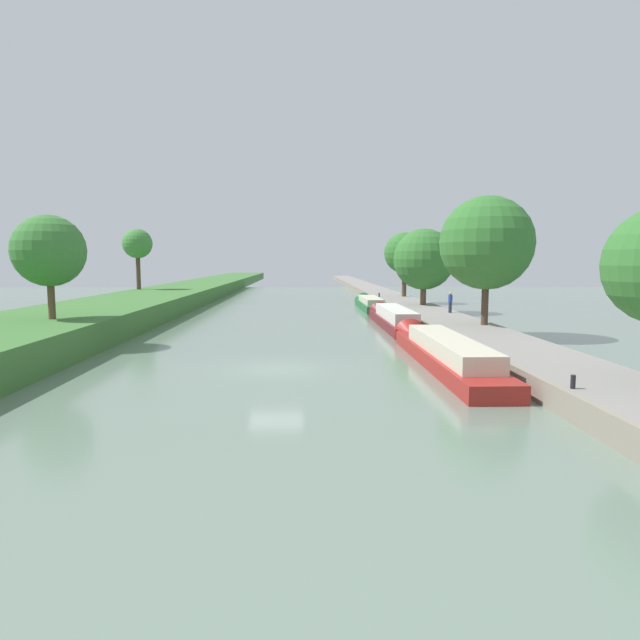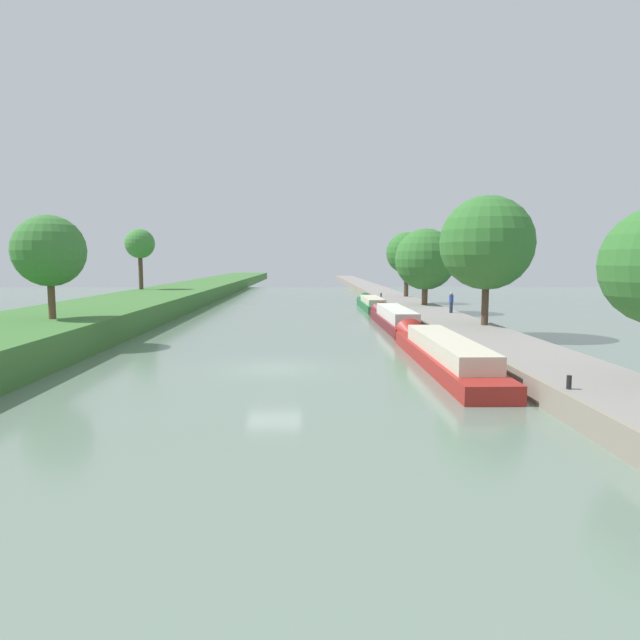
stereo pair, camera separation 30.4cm
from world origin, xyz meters
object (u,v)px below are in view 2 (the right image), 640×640
object	(u,v)px
narrowboat_green	(371,303)
mooring_bollard_far	(381,295)
narrowboat_maroon	(393,318)
person_walking	(451,302)
narrowboat_red	(439,351)
mooring_bollard_near	(569,382)

from	to	relation	value
narrowboat_green	mooring_bollard_far	bearing A→B (deg)	72.51
narrowboat_maroon	person_walking	size ratio (longest dim) A/B	9.07
narrowboat_maroon	narrowboat_green	world-z (taller)	narrowboat_maroon
narrowboat_green	narrowboat_red	bearing A→B (deg)	-90.38
mooring_bollard_far	narrowboat_green	bearing A→B (deg)	-107.49
mooring_bollard_near	mooring_bollard_far	bearing A→B (deg)	90.00
narrowboat_maroon	mooring_bollard_far	size ratio (longest dim) A/B	33.48
narrowboat_green	mooring_bollard_near	bearing A→B (deg)	-87.42
mooring_bollard_near	narrowboat_red	bearing A→B (deg)	102.48
narrowboat_red	narrowboat_maroon	xyz separation A→B (m)	(0.11, 15.38, 0.02)
narrowboat_red	person_walking	world-z (taller)	person_walking
narrowboat_red	mooring_bollard_near	xyz separation A→B (m)	(2.04, -9.20, 0.47)
narrowboat_red	narrowboat_green	bearing A→B (deg)	89.62
narrowboat_green	mooring_bollard_near	xyz separation A→B (m)	(1.83, -40.55, 0.55)
mooring_bollard_far	narrowboat_maroon	bearing A→B (deg)	-95.06
narrowboat_green	person_walking	size ratio (longest dim) A/B	7.85
mooring_bollard_far	mooring_bollard_near	bearing A→B (deg)	-90.00
narrowboat_green	mooring_bollard_near	distance (m)	40.60
person_walking	mooring_bollard_near	world-z (taller)	person_walking
narrowboat_red	narrowboat_maroon	bearing A→B (deg)	89.59
narrowboat_maroon	mooring_bollard_near	world-z (taller)	narrowboat_maroon
narrowboat_green	person_walking	bearing A→B (deg)	-71.17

